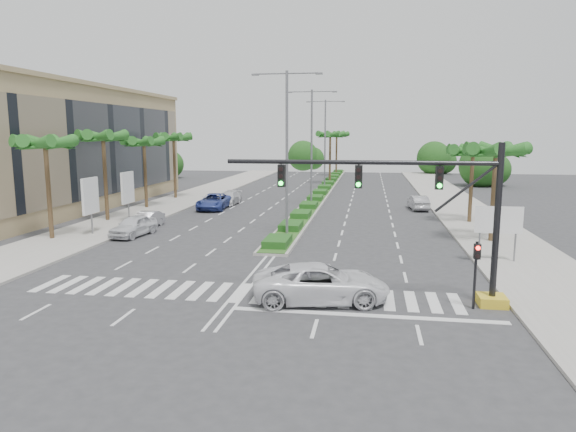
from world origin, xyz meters
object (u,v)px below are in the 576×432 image
object	(u,v)px
car_parked_a	(133,226)
car_parked_b	(147,220)
car_parked_c	(214,202)
car_crossing	(321,283)
car_parked_d	(229,198)
car_right	(418,203)

from	to	relation	value
car_parked_a	car_parked_b	xyz separation A→B (m)	(-0.48, 3.34, -0.11)
car_parked_c	car_crossing	size ratio (longest dim) A/B	0.92
car_parked_a	car_parked_c	size ratio (longest dim) A/B	0.79
car_parked_a	car_parked_d	distance (m)	18.04
car_parked_d	car_parked_a	bearing A→B (deg)	-95.00
car_parked_c	car_right	world-z (taller)	car_parked_c
car_parked_a	car_parked_c	bearing A→B (deg)	90.23
car_parked_b	car_right	xyz separation A→B (m)	(22.70, 13.93, 0.07)
car_parked_b	car_crossing	bearing A→B (deg)	-42.14
car_parked_d	car_crossing	distance (m)	33.37
car_crossing	car_right	bearing A→B (deg)	-23.47
car_parked_c	car_crossing	bearing A→B (deg)	-66.32
car_parked_a	car_parked_d	xyz separation A→B (m)	(2.33, 17.89, -0.07)
car_parked_c	car_parked_b	bearing A→B (deg)	-104.49
car_crossing	car_parked_b	bearing A→B (deg)	33.66
car_parked_a	car_parked_b	bearing A→B (deg)	105.68
car_parked_a	car_parked_c	world-z (taller)	car_parked_c
car_crossing	car_parked_d	bearing A→B (deg)	12.32
car_parked_d	car_right	size ratio (longest dim) A/B	1.10
car_parked_b	car_parked_d	distance (m)	14.82
car_parked_c	car_parked_d	world-z (taller)	car_parked_c
car_parked_d	car_right	world-z (taller)	car_right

